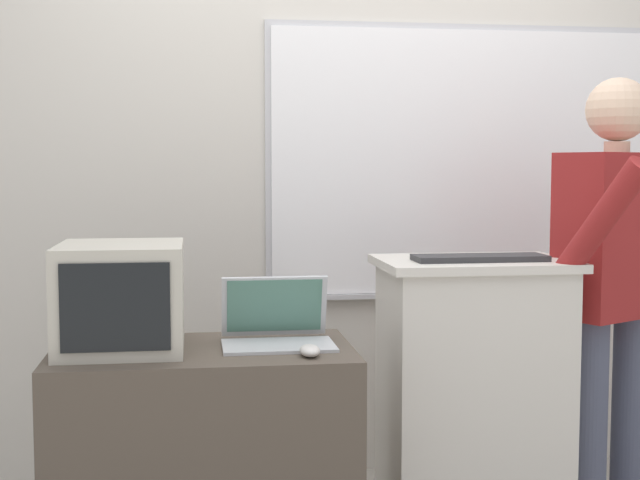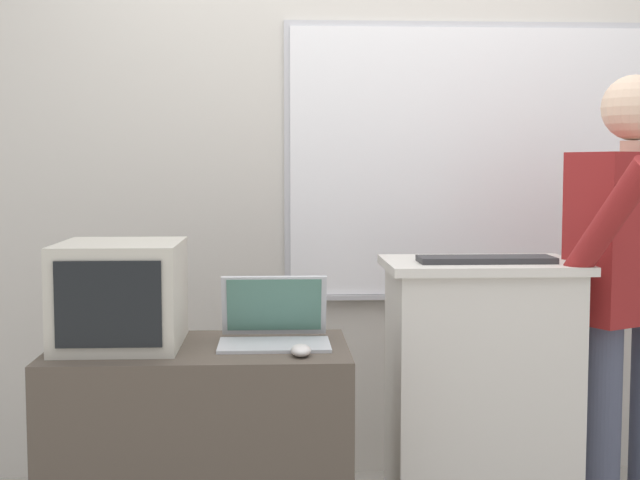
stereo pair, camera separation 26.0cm
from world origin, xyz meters
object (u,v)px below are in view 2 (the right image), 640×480
Objects in this scene: person_presenter at (631,273)px; computer_mouse_by_laptop at (301,350)px; crt_monitor at (121,294)px; side_desk at (201,466)px; laptop at (274,322)px; wireless_keyboard at (486,259)px; lectern_podium at (479,403)px.

person_presenter is 1.25m from computer_mouse_by_laptop.
crt_monitor is at bearing 161.05° from computer_mouse_by_laptop.
person_presenter is at bearing 10.84° from side_desk.
crt_monitor reaches higher than laptop.
person_presenter reaches higher than laptop.
wireless_keyboard reaches higher than computer_mouse_by_laptop.
crt_monitor is (-0.24, 0.03, 0.54)m from side_desk.
wireless_keyboard is 0.76m from computer_mouse_by_laptop.
lectern_podium is 2.29× the size of crt_monitor.
person_presenter reaches higher than side_desk.
crt_monitor is (-0.55, 0.19, 0.14)m from computer_mouse_by_laptop.
lectern_podium reaches higher than side_desk.
lectern_podium is 0.61× the size of person_presenter.
wireless_keyboard is (0.71, 0.13, 0.18)m from laptop.
lectern_podium is 2.89× the size of laptop.
crt_monitor is (-0.47, -0.03, 0.10)m from laptop.
lectern_podium is at bearing 15.14° from side_desk.
computer_mouse_by_laptop is at bearing -18.95° from crt_monitor.
laptop reaches higher than side_desk.
laptop is 3.45× the size of computer_mouse_by_laptop.
computer_mouse_by_laptop is 0.23× the size of crt_monitor.
person_presenter is 16.29× the size of computer_mouse_by_laptop.
lectern_podium is 0.51m from wireless_keyboard.
side_desk is at bearing -165.11° from laptop.
computer_mouse_by_laptop is (-1.16, -0.44, -0.17)m from person_presenter.
wireless_keyboard is (0.00, -0.06, 0.51)m from lectern_podium.
side_desk is (-0.94, -0.25, -0.12)m from lectern_podium.
person_presenter is 1.73m from crt_monitor.
side_desk is at bearing -7.37° from crt_monitor.
wireless_keyboard is at bearing 160.92° from person_presenter.
wireless_keyboard is (-0.53, -0.09, 0.06)m from person_presenter.
side_desk is 0.56× the size of person_presenter.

